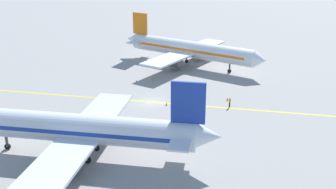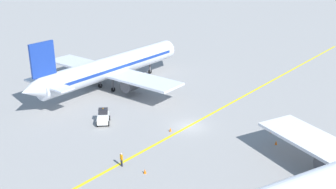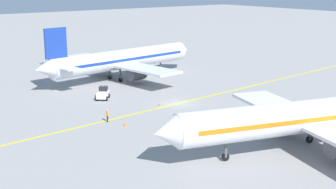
% 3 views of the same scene
% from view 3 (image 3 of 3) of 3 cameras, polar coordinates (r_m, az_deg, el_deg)
% --- Properties ---
extents(ground_plane, '(400.00, 400.00, 0.00)m').
position_cam_3_polar(ground_plane, '(70.80, 1.22, -1.11)').
color(ground_plane, gray).
extents(apron_yellow_centreline, '(11.04, 119.56, 0.01)m').
position_cam_3_polar(apron_yellow_centreline, '(70.80, 1.22, -1.11)').
color(apron_yellow_centreline, yellow).
rests_on(apron_yellow_centreline, ground).
extents(airplane_at_gate, '(28.43, 35.53, 10.60)m').
position_cam_3_polar(airplane_at_gate, '(87.54, -5.73, 4.22)').
color(airplane_at_gate, silver).
rests_on(airplane_at_gate, ground).
extents(airplane_adjacent_stand, '(28.30, 34.82, 10.60)m').
position_cam_3_polar(airplane_adjacent_stand, '(53.36, 16.78, -2.64)').
color(airplane_adjacent_stand, white).
rests_on(airplane_adjacent_stand, ground).
extents(baggage_tug_white, '(3.26, 3.09, 2.11)m').
position_cam_3_polar(baggage_tug_white, '(73.90, -7.93, 0.12)').
color(baggage_tug_white, white).
rests_on(baggage_tug_white, ground).
extents(ground_crew_worker, '(0.56, 0.31, 1.68)m').
position_cam_3_polar(ground_crew_worker, '(62.14, -7.40, -2.51)').
color(ground_crew_worker, '#23232D').
rests_on(ground_crew_worker, ground).
extents(traffic_cone_near_nose, '(0.32, 0.32, 0.55)m').
position_cam_3_polar(traffic_cone_near_nose, '(60.25, -5.28, -3.61)').
color(traffic_cone_near_nose, orange).
rests_on(traffic_cone_near_nose, ground).
extents(traffic_cone_mid_apron, '(0.32, 0.32, 0.55)m').
position_cam_3_polar(traffic_cone_mid_apron, '(68.35, 10.09, -1.64)').
color(traffic_cone_mid_apron, orange).
rests_on(traffic_cone_mid_apron, ground).
extents(traffic_cone_by_wingtip, '(0.32, 0.32, 0.55)m').
position_cam_3_polar(traffic_cone_by_wingtip, '(69.51, -1.04, -1.16)').
color(traffic_cone_by_wingtip, orange).
rests_on(traffic_cone_by_wingtip, ground).
extents(traffic_cone_far_edge, '(0.32, 0.32, 0.55)m').
position_cam_3_polar(traffic_cone_far_edge, '(65.17, 10.01, -2.41)').
color(traffic_cone_far_edge, orange).
rests_on(traffic_cone_far_edge, ground).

